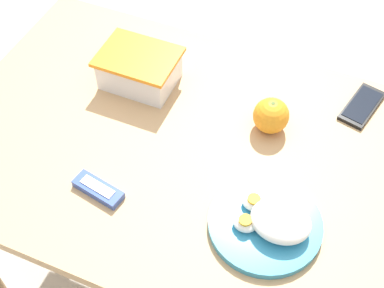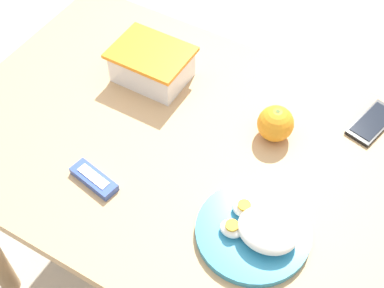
% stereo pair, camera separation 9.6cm
% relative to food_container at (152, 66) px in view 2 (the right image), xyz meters
% --- Properties ---
extents(ground_plane, '(10.00, 10.00, 0.00)m').
position_rel_food_container_xyz_m(ground_plane, '(0.21, -0.15, -0.78)').
color(ground_plane, '#B2A899').
extents(table, '(1.17, 0.76, 0.74)m').
position_rel_food_container_xyz_m(table, '(0.21, -0.15, -0.16)').
color(table, tan).
rests_on(table, ground_plane).
extents(food_container, '(0.19, 0.15, 0.09)m').
position_rel_food_container_xyz_m(food_container, '(0.00, 0.00, 0.00)').
color(food_container, white).
rests_on(food_container, table).
extents(orange_fruit, '(0.08, 0.08, 0.08)m').
position_rel_food_container_xyz_m(orange_fruit, '(0.35, -0.02, 0.00)').
color(orange_fruit, orange).
rests_on(orange_fruit, table).
extents(rice_plate, '(0.24, 0.24, 0.07)m').
position_rel_food_container_xyz_m(rice_plate, '(0.43, -0.28, -0.02)').
color(rice_plate, teal).
rests_on(rice_plate, table).
extents(candy_bar, '(0.12, 0.06, 0.02)m').
position_rel_food_container_xyz_m(candy_bar, '(0.07, -0.34, -0.03)').
color(candy_bar, '#334C9E').
rests_on(candy_bar, table).
extents(cell_phone, '(0.09, 0.15, 0.01)m').
position_rel_food_container_xyz_m(cell_phone, '(0.54, 0.13, -0.03)').
color(cell_phone, black).
rests_on(cell_phone, table).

